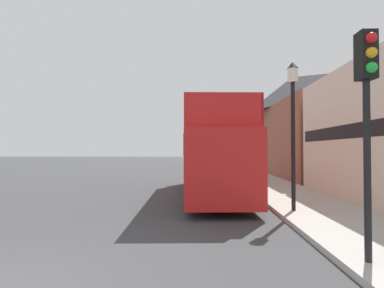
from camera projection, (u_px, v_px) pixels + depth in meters
name	position (u px, v px, depth m)	size (l,w,h in m)	color
ground_plane	(161.00, 175.00, 24.99)	(144.00, 144.00, 0.00)	#3D3D3F
sidewalk	(255.00, 178.00, 21.81)	(3.18, 108.00, 0.14)	#ADAAA3
brick_terrace_rear	(292.00, 125.00, 27.82)	(6.00, 22.18, 8.92)	#935642
tour_bus	(211.00, 157.00, 13.89)	(2.88, 10.19, 3.87)	red
parked_car_ahead_of_bus	(219.00, 171.00, 20.88)	(2.00, 4.02, 1.34)	maroon
traffic_signal	(367.00, 93.00, 5.24)	(0.28, 0.42, 4.03)	black
lamp_post_nearest	(293.00, 108.00, 9.72)	(0.35, 0.35, 4.83)	black
lamp_post_second	(243.00, 134.00, 19.30)	(0.35, 0.35, 4.31)	black
lamp_post_third	(229.00, 138.00, 28.89)	(0.35, 0.35, 4.49)	black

